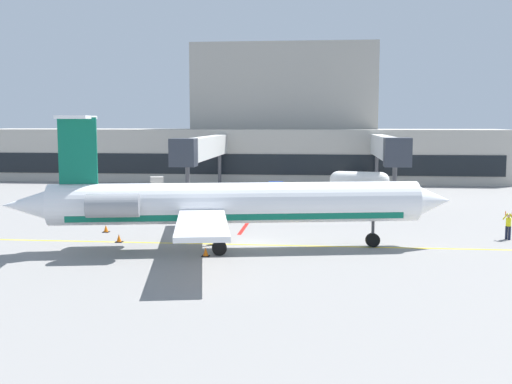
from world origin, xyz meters
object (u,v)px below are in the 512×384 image
(fuel_tank, at_px, (359,180))
(baggage_tug, at_px, (276,194))
(pushback_tractor, at_px, (157,186))
(marshaller, at_px, (508,225))
(regional_jet, at_px, (228,203))

(fuel_tank, bearing_deg, baggage_tug, -126.86)
(baggage_tug, bearing_deg, fuel_tank, 53.14)
(pushback_tractor, relative_size, marshaller, 1.66)
(baggage_tug, distance_m, fuel_tank, 14.81)
(baggage_tug, relative_size, marshaller, 1.60)
(baggage_tug, relative_size, fuel_tank, 0.46)
(marshaller, bearing_deg, regional_jet, -164.22)
(marshaller, bearing_deg, pushback_tractor, 142.20)
(regional_jet, bearing_deg, marshaller, 15.78)
(pushback_tractor, bearing_deg, fuel_tank, 12.46)
(fuel_tank, xyz_separation_m, marshaller, (8.38, -29.07, -0.31))
(baggage_tug, distance_m, marshaller, 24.39)
(baggage_tug, xyz_separation_m, marshaller, (17.26, -17.23, 0.04))
(regional_jet, bearing_deg, baggage_tug, 86.47)
(pushback_tractor, bearing_deg, regional_jet, -67.12)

